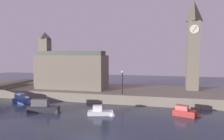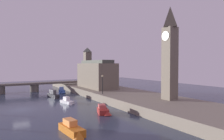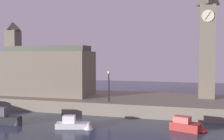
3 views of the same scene
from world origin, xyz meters
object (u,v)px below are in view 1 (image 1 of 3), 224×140
boat_dinghy_red (187,112)px  boat_barge_dark (45,108)px  boat_tour_blue (23,100)px  streetlamp (122,79)px  parliament_hall (70,70)px  clock_tower (193,45)px  boat_ferry_white (103,112)px

boat_dinghy_red → boat_barge_dark: bearing=-171.9°
boat_barge_dark → boat_tour_blue: bearing=148.7°
streetlamp → parliament_hall: bearing=160.6°
parliament_hall → boat_tour_blue: size_ratio=3.79×
parliament_hall → boat_barge_dark: (1.33, -11.15, -4.35)m
clock_tower → parliament_hall: size_ratio=1.20×
parliament_hall → boat_barge_dark: bearing=-83.2°
streetlamp → boat_dinghy_red: size_ratio=1.03×
clock_tower → boat_ferry_white: bearing=-133.4°
clock_tower → boat_barge_dark: (-20.89, -14.10, -8.99)m
boat_barge_dark → boat_dinghy_red: size_ratio=1.33×
boat_ferry_white → boat_tour_blue: bearing=167.1°
boat_tour_blue → parliament_hall: bearing=55.6°
parliament_hall → boat_dinghy_red: (19.94, -8.50, -4.48)m
boat_barge_dark → boat_ferry_white: 8.09m
boat_barge_dark → boat_ferry_white: size_ratio=1.22×
parliament_hall → clock_tower: bearing=7.6°
parliament_hall → boat_ferry_white: 14.88m
clock_tower → streetlamp: size_ratio=4.15×
streetlamp → boat_dinghy_red: streetlamp is taller
boat_ferry_white → boat_dinghy_red: size_ratio=1.09×
boat_barge_dark → boat_dinghy_red: (18.61, 2.65, -0.12)m
boat_barge_dark → boat_dinghy_red: 18.80m
parliament_hall → boat_dinghy_red: size_ratio=3.54×
streetlamp → boat_tour_blue: 16.45m
parliament_hall → boat_dinghy_red: bearing=-23.1°
streetlamp → boat_barge_dark: 12.38m
boat_ferry_white → parliament_hall: bearing=131.6°
streetlamp → boat_dinghy_red: (9.22, -4.73, -3.36)m
boat_tour_blue → boat_barge_dark: boat_barge_dark is taller
boat_dinghy_red → boat_tour_blue: bearing=177.2°
parliament_hall → boat_tour_blue: parliament_hall is taller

